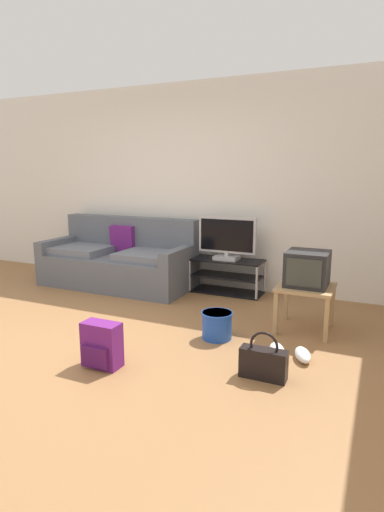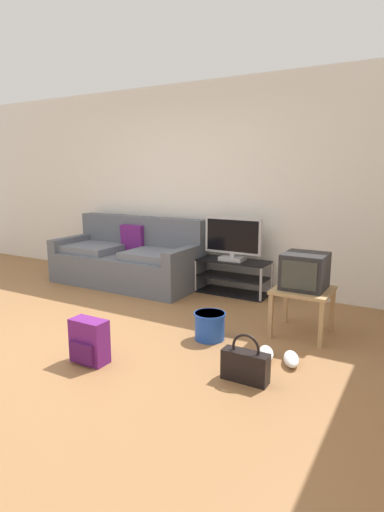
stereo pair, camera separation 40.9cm
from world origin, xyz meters
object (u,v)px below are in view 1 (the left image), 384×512
(couch, at_px, (119,261))
(sneakers_pair, at_px, (290,352))
(tv_stand, at_px, (227,276))
(crt_tv, at_px, (307,269))
(flat_tv, at_px, (227,239))
(handbag, at_px, (263,362))
(cleaning_bucket, at_px, (217,324))
(side_table, at_px, (306,293))
(backpack, at_px, (102,345))

(couch, bearing_deg, sneakers_pair, -27.34)
(couch, xyz_separation_m, sneakers_pair, (2.63, -1.36, -0.29))
(tv_stand, bearing_deg, crt_tv, -38.42)
(flat_tv, bearing_deg, crt_tv, -37.73)
(handbag, bearing_deg, cleaning_bucket, 135.97)
(side_table, bearing_deg, backpack, -132.18)
(couch, relative_size, sneakers_pair, 4.79)
(backpack, bearing_deg, flat_tv, 95.88)
(tv_stand, height_order, crt_tv, crt_tv)
(tv_stand, height_order, flat_tv, flat_tv)
(side_table, xyz_separation_m, handbag, (-0.11, -1.14, -0.25))
(couch, distance_m, sneakers_pair, 2.97)
(tv_stand, bearing_deg, flat_tv, -90.00)
(tv_stand, relative_size, crt_tv, 2.28)
(side_table, bearing_deg, handbag, -95.38)
(crt_tv, bearing_deg, tv_stand, 141.58)
(tv_stand, height_order, side_table, side_table)
(side_table, distance_m, handbag, 1.17)
(crt_tv, relative_size, backpack, 1.12)
(couch, height_order, side_table, couch)
(side_table, height_order, cleaning_bucket, side_table)
(side_table, distance_m, sneakers_pair, 0.77)
(flat_tv, distance_m, cleaning_bucket, 1.63)
(backpack, bearing_deg, crt_tv, 58.58)
(tv_stand, distance_m, backpack, 2.41)
(side_table, xyz_separation_m, crt_tv, (-0.00, 0.02, 0.24))
(handbag, bearing_deg, sneakers_pair, 76.06)
(tv_stand, distance_m, flat_tv, 0.49)
(tv_stand, distance_m, side_table, 1.48)
(couch, xyz_separation_m, cleaning_bucket, (1.92, -1.22, -0.19))
(tv_stand, xyz_separation_m, sneakers_pair, (1.15, -1.62, -0.17))
(handbag, bearing_deg, side_table, 84.62)
(couch, bearing_deg, cleaning_bucket, -32.52)
(flat_tv, bearing_deg, tv_stand, 90.00)
(flat_tv, relative_size, backpack, 2.07)
(crt_tv, distance_m, sneakers_pair, 0.91)
(cleaning_bucket, bearing_deg, crt_tv, 38.96)
(crt_tv, distance_m, backpack, 2.05)
(backpack, bearing_deg, handbag, 25.84)
(crt_tv, height_order, backpack, crt_tv)
(couch, xyz_separation_m, flat_tv, (1.48, 0.24, 0.38))
(side_table, bearing_deg, flat_tv, 141.77)
(couch, relative_size, backpack, 5.66)
(crt_tv, bearing_deg, handbag, -95.30)
(couch, xyz_separation_m, backpack, (1.29, -2.14, -0.15))
(backpack, bearing_deg, cleaning_bucket, 66.06)
(side_table, height_order, crt_tv, crt_tv)
(flat_tv, bearing_deg, cleaning_bucket, -73.25)
(couch, xyz_separation_m, crt_tv, (2.63, -0.65, 0.29))
(tv_stand, relative_size, backpack, 2.54)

